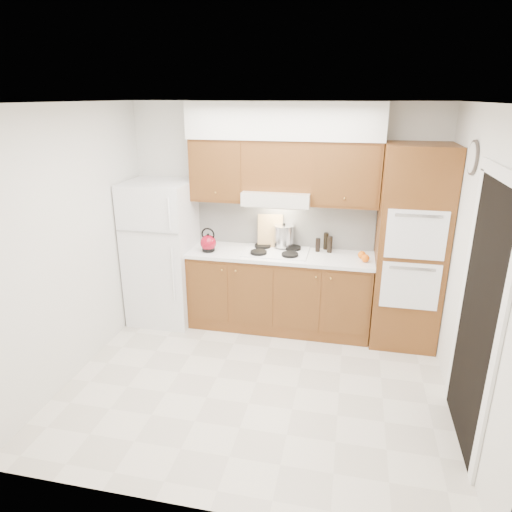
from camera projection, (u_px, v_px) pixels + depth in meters
The scene contains 26 objects.
floor at pixel (256, 382), 4.46m from camera, with size 3.60×3.60×0.00m, color beige.
ceiling at pixel (256, 103), 3.60m from camera, with size 3.60×3.60×0.00m, color white.
wall_back at pixel (283, 216), 5.42m from camera, with size 3.60×0.02×2.60m, color silver.
wall_left at pixel (74, 244), 4.39m from camera, with size 0.02×3.00×2.60m, color silver.
wall_right at pixel (474, 273), 3.68m from camera, with size 0.02×3.00×2.60m, color silver.
fridge at pixel (162, 253), 5.51m from camera, with size 0.75×0.72×1.72m, color white.
base_cabinets at pixel (279, 292), 5.42m from camera, with size 2.11×0.60×0.90m, color brown.
countertop at pixel (280, 255), 5.25m from camera, with size 2.13×0.62×0.04m, color white.
backsplash at pixel (284, 223), 5.42m from camera, with size 2.11×0.03×0.56m, color white.
oven_cabinet at pixel (410, 248), 4.90m from camera, with size 0.70×0.65×2.20m, color brown.
upper_cab_left at pixel (220, 170), 5.22m from camera, with size 0.63×0.33×0.70m, color brown.
upper_cab_right at pixel (346, 174), 4.94m from camera, with size 0.73×0.33×0.70m, color brown.
range_hood at pixel (278, 197), 5.12m from camera, with size 0.75×0.45×0.15m, color silver.
upper_cab_over_hood at pixel (279, 165), 5.06m from camera, with size 0.75×0.33×0.55m, color brown.
soffit at pixel (284, 120), 4.88m from camera, with size 2.13×0.36×0.40m, color silver.
cooktop at pixel (276, 252), 5.27m from camera, with size 0.74×0.50×0.01m, color white.
doorway at pixel (478, 320), 3.44m from camera, with size 0.02×0.90×2.10m, color black.
wall_clock at pixel (473, 158), 3.91m from camera, with size 0.30×0.30×0.02m, color #3F3833.
kettle at pixel (208, 243), 5.27m from camera, with size 0.19×0.19×0.19m, color maroon.
cutting_board at pixel (270, 231), 5.39m from camera, with size 0.29×0.02×0.39m, color #D6B66D.
stock_pot at pixel (284, 236), 5.37m from camera, with size 0.23×0.23×0.24m, color silver.
condiment_a at pixel (326, 241), 5.34m from camera, with size 0.06×0.06×0.20m, color black.
condiment_b at pixel (330, 245), 5.24m from camera, with size 0.06×0.06×0.19m, color black.
condiment_c at pixel (318, 245), 5.28m from camera, with size 0.06×0.06×0.16m, color black.
orange_near at pixel (365, 258), 4.95m from camera, with size 0.09×0.09×0.09m, color #FE550D.
orange_far at pixel (362, 255), 5.05m from camera, with size 0.09×0.09×0.09m, color orange.
Camera 1 is at (0.79, -3.72, 2.65)m, focal length 32.00 mm.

